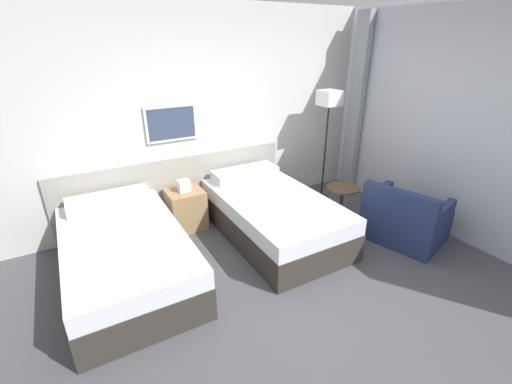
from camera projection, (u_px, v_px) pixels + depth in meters
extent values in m
plane|color=#47474C|center=(303.00, 295.00, 3.32)|extent=(16.00, 16.00, 0.00)
cube|color=silver|center=(210.00, 116.00, 4.47)|extent=(10.00, 0.06, 2.70)
cube|color=gray|center=(178.00, 189.00, 4.56)|extent=(3.03, 0.04, 0.87)
cube|color=white|center=(171.00, 123.00, 4.20)|extent=(0.64, 0.03, 0.44)
cube|color=#333D56|center=(172.00, 124.00, 4.19)|extent=(0.58, 0.01, 0.38)
cube|color=white|center=(497.00, 132.00, 3.67)|extent=(0.06, 4.61, 2.70)
cube|color=#B2B7C1|center=(494.00, 136.00, 3.66)|extent=(0.03, 4.24, 2.64)
cube|color=#8E939E|center=(356.00, 108.00, 5.18)|extent=(0.10, 0.24, 2.64)
cube|color=#332D28|center=(128.00, 265.00, 3.48)|extent=(1.12, 1.95, 0.33)
cube|color=silver|center=(124.00, 243.00, 3.37)|extent=(1.11, 1.93, 0.19)
cube|color=silver|center=(109.00, 200.00, 3.90)|extent=(0.90, 0.34, 0.13)
cube|color=#332D28|center=(273.00, 223.00, 4.27)|extent=(1.12, 1.95, 0.33)
cube|color=silver|center=(274.00, 204.00, 4.16)|extent=(1.11, 1.93, 0.19)
cube|color=silver|center=(245.00, 173.00, 4.69)|extent=(0.90, 0.34, 0.13)
cube|color=#9E7A51|center=(186.00, 209.00, 4.41)|extent=(0.45, 0.43, 0.52)
cube|color=white|center=(184.00, 186.00, 4.28)|extent=(0.14, 0.14, 0.14)
cylinder|color=black|center=(321.00, 197.00, 5.33)|extent=(0.24, 0.24, 0.02)
cylinder|color=black|center=(325.00, 154.00, 5.04)|extent=(0.02, 0.02, 1.41)
cube|color=white|center=(330.00, 98.00, 4.71)|extent=(0.27, 0.27, 0.21)
cylinder|color=brown|center=(339.00, 221.00, 4.63)|extent=(0.27, 0.27, 0.01)
cylinder|color=brown|center=(341.00, 205.00, 4.53)|extent=(0.05, 0.05, 0.48)
cylinder|color=brown|center=(343.00, 188.00, 4.43)|extent=(0.42, 0.42, 0.02)
cube|color=navy|center=(404.00, 224.00, 4.19)|extent=(0.91, 1.01, 0.39)
cube|color=navy|center=(399.00, 205.00, 3.84)|extent=(0.32, 0.85, 0.35)
cube|color=navy|center=(442.00, 214.00, 3.83)|extent=(0.61, 0.25, 0.18)
cube|color=navy|center=(379.00, 194.00, 4.31)|extent=(0.61, 0.25, 0.18)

